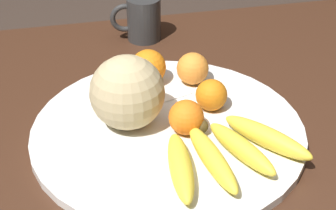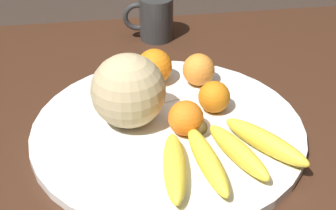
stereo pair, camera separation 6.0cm
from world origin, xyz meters
TOP-DOWN VIEW (x-y plane):
  - kitchen_table at (0.00, 0.00)m, footprint 1.38×0.95m
  - fruit_bowl at (-0.07, 0.01)m, footprint 0.48×0.48m
  - melon at (-0.01, -0.02)m, footprint 0.13×0.13m
  - banana_bunch at (-0.14, 0.12)m, footprint 0.25×0.20m
  - orange_front_left at (-0.07, -0.15)m, footprint 0.07×0.07m
  - orange_front_right at (-0.10, 0.03)m, footprint 0.06×0.06m
  - orange_mid_center at (-0.16, -0.03)m, footprint 0.06×0.06m
  - orange_back_left at (-0.15, -0.13)m, footprint 0.06×0.06m
  - produce_tag at (-0.10, -0.09)m, footprint 0.07×0.04m
  - ceramic_mug at (-0.09, -0.36)m, footprint 0.11×0.08m

SIDE VIEW (x-z plane):
  - kitchen_table at x=0.00m, z-range 0.27..0.99m
  - fruit_bowl at x=-0.07m, z-range 0.73..0.74m
  - produce_tag at x=-0.10m, z-range 0.74..0.74m
  - banana_bunch at x=-0.14m, z-range 0.74..0.78m
  - orange_mid_center at x=-0.16m, z-range 0.74..0.80m
  - orange_front_right at x=-0.10m, z-range 0.74..0.80m
  - orange_back_left at x=-0.15m, z-range 0.74..0.80m
  - ceramic_mug at x=-0.09m, z-range 0.73..0.83m
  - orange_front_left at x=-0.07m, z-range 0.74..0.81m
  - melon at x=-0.01m, z-range 0.74..0.87m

